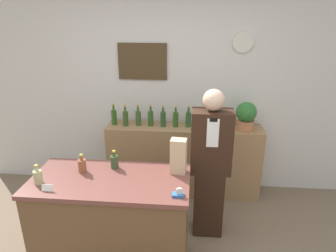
{
  "coord_description": "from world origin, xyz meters",
  "views": [
    {
      "loc": [
        0.32,
        -1.74,
        2.24
      ],
      "look_at": [
        0.06,
        1.1,
        1.17
      ],
      "focal_mm": 32.0,
      "sensor_mm": 36.0,
      "label": 1
    }
  ],
  "objects": [
    {
      "name": "shelf_bottle_0",
      "position": [
        -0.69,
        1.78,
        1.02
      ],
      "size": [
        0.07,
        0.07,
        0.27
      ],
      "color": "#30561C",
      "rests_on": "back_shelf"
    },
    {
      "name": "back_wall",
      "position": [
        -0.0,
        2.0,
        1.35
      ],
      "size": [
        5.2,
        0.09,
        2.7
      ],
      "color": "silver",
      "rests_on": "ground_plane"
    },
    {
      "name": "price_card_left",
      "position": [
        -0.82,
        0.21,
        0.95
      ],
      "size": [
        0.09,
        0.02,
        0.06
      ],
      "color": "white",
      "rests_on": "display_counter"
    },
    {
      "name": "counter_bottle_0",
      "position": [
        -0.94,
        0.31,
        0.99
      ],
      "size": [
        0.07,
        0.07,
        0.17
      ],
      "color": "tan",
      "rests_on": "display_counter"
    },
    {
      "name": "counter_bottle_2",
      "position": [
        -0.39,
        0.64,
        0.99
      ],
      "size": [
        0.07,
        0.07,
        0.17
      ],
      "color": "#324927",
      "rests_on": "display_counter"
    },
    {
      "name": "shelf_bottle_5",
      "position": [
        0.09,
        1.76,
        1.02
      ],
      "size": [
        0.07,
        0.07,
        0.27
      ],
      "color": "#2D541E",
      "rests_on": "back_shelf"
    },
    {
      "name": "shelf_bottle_8",
      "position": [
        0.56,
        1.77,
        1.02
      ],
      "size": [
        0.07,
        0.07,
        0.27
      ],
      "color": "#2E5220",
      "rests_on": "back_shelf"
    },
    {
      "name": "paper_bag",
      "position": [
        0.2,
        0.6,
        1.08
      ],
      "size": [
        0.15,
        0.11,
        0.32
      ],
      "color": "tan",
      "rests_on": "display_counter"
    },
    {
      "name": "counter_bottle_1",
      "position": [
        -0.65,
        0.54,
        0.99
      ],
      "size": [
        0.07,
        0.07,
        0.17
      ],
      "color": "brown",
      "rests_on": "display_counter"
    },
    {
      "name": "potted_plant",
      "position": [
        0.94,
        1.73,
        1.1
      ],
      "size": [
        0.24,
        0.24,
        0.35
      ],
      "color": "#B27047",
      "rests_on": "back_shelf"
    },
    {
      "name": "shelf_bottle_9",
      "position": [
        0.72,
        1.77,
        1.02
      ],
      "size": [
        0.07,
        0.07,
        0.27
      ],
      "color": "#2A5027",
      "rests_on": "back_shelf"
    },
    {
      "name": "back_shelf",
      "position": [
        0.2,
        1.76,
        0.46
      ],
      "size": [
        1.94,
        0.37,
        0.92
      ],
      "color": "#9E754C",
      "rests_on": "ground_plane"
    },
    {
      "name": "tape_dispenser",
      "position": [
        0.22,
        0.23,
        0.95
      ],
      "size": [
        0.09,
        0.06,
        0.07
      ],
      "color": "#2D66A8",
      "rests_on": "display_counter"
    },
    {
      "name": "shelf_bottle_3",
      "position": [
        -0.22,
        1.77,
        1.02
      ],
      "size": [
        0.07,
        0.07,
        0.27
      ],
      "color": "#2F5121",
      "rests_on": "back_shelf"
    },
    {
      "name": "shelf_bottle_7",
      "position": [
        0.41,
        1.77,
        1.02
      ],
      "size": [
        0.07,
        0.07,
        0.27
      ],
      "color": "#2B5823",
      "rests_on": "back_shelf"
    },
    {
      "name": "shelf_bottle_1",
      "position": [
        -0.53,
        1.74,
        1.02
      ],
      "size": [
        0.07,
        0.07,
        0.27
      ],
      "color": "#334D23",
      "rests_on": "back_shelf"
    },
    {
      "name": "shelf_bottle_4",
      "position": [
        -0.06,
        1.76,
        1.02
      ],
      "size": [
        0.07,
        0.07,
        0.27
      ],
      "color": "#2A4D28",
      "rests_on": "back_shelf"
    },
    {
      "name": "shopkeeper",
      "position": [
        0.5,
        0.99,
        0.79
      ],
      "size": [
        0.4,
        0.25,
        1.59
      ],
      "color": "#331E14",
      "rests_on": "ground_plane"
    },
    {
      "name": "display_counter",
      "position": [
        -0.38,
        0.44,
        0.46
      ],
      "size": [
        1.36,
        0.67,
        0.92
      ],
      "color": "brown",
      "rests_on": "ground_plane"
    },
    {
      "name": "shelf_bottle_6",
      "position": [
        0.25,
        1.78,
        1.02
      ],
      "size": [
        0.07,
        0.07,
        0.27
      ],
      "color": "#2B5128",
      "rests_on": "back_shelf"
    },
    {
      "name": "shelf_bottle_2",
      "position": [
        -0.38,
        1.77,
        1.02
      ],
      "size": [
        0.07,
        0.07,
        0.27
      ],
      "color": "#345629",
      "rests_on": "back_shelf"
    }
  ]
}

